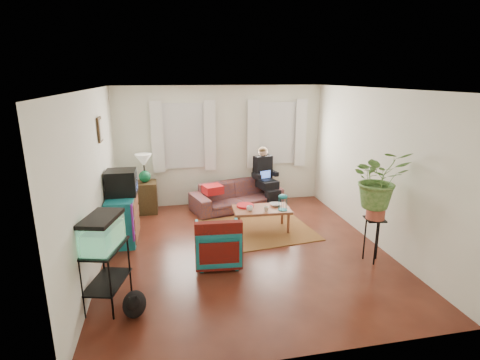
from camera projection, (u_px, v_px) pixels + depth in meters
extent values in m
cube|color=#4F2B14|center=(245.00, 250.00, 6.20)|extent=(4.50, 5.00, 0.01)
cube|color=white|center=(245.00, 89.00, 5.50)|extent=(4.50, 5.00, 0.01)
cube|color=silver|center=(221.00, 146.00, 8.21)|extent=(4.50, 0.01, 2.60)
cube|color=silver|center=(302.00, 241.00, 3.49)|extent=(4.50, 0.01, 2.60)
cube|color=silver|center=(93.00, 182.00, 5.41)|extent=(0.01, 5.00, 2.60)
cube|color=silver|center=(376.00, 168.00, 6.28)|extent=(0.01, 5.00, 2.60)
cube|color=white|center=(184.00, 136.00, 7.97)|extent=(1.08, 0.04, 1.38)
cube|color=white|center=(276.00, 133.00, 8.36)|extent=(1.08, 0.04, 1.38)
cube|color=white|center=(184.00, 137.00, 7.89)|extent=(1.36, 0.06, 1.50)
cube|color=white|center=(277.00, 134.00, 8.29)|extent=(1.36, 0.06, 1.50)
cube|color=#3D2616|center=(100.00, 129.00, 6.05)|extent=(0.04, 0.32, 0.40)
cube|color=maroon|center=(256.00, 230.00, 6.99)|extent=(2.18, 1.83, 0.01)
imported|color=brown|center=(237.00, 191.00, 8.08)|extent=(2.09, 1.30, 0.77)
cube|color=#372714|center=(146.00, 197.00, 7.85)|extent=(0.46, 0.46, 0.66)
cube|color=#115468|center=(123.00, 219.00, 6.47)|extent=(0.47, 0.91, 0.81)
cube|color=black|center=(121.00, 183.00, 6.39)|extent=(0.51, 0.46, 0.43)
cube|color=black|center=(107.00, 276.00, 4.64)|extent=(0.56, 0.78, 0.78)
cube|color=#7FD899|center=(102.00, 232.00, 4.48)|extent=(0.50, 0.70, 0.41)
ellipsoid|color=black|center=(134.00, 302.00, 4.47)|extent=(0.30, 0.44, 0.36)
imported|color=#11646A|center=(218.00, 242.00, 5.69)|extent=(0.72, 0.68, 0.69)
cube|color=#9E0A0A|center=(219.00, 241.00, 5.40)|extent=(0.70, 0.21, 0.57)
cube|color=brown|center=(261.00, 219.00, 6.95)|extent=(1.07, 0.62, 0.43)
imported|color=white|center=(250.00, 208.00, 6.75)|extent=(0.12, 0.12, 0.09)
imported|color=beige|center=(266.00, 209.00, 6.72)|extent=(0.10, 0.10, 0.09)
imported|color=white|center=(275.00, 205.00, 7.02)|extent=(0.22, 0.22, 0.05)
cylinder|color=#B21414|center=(245.00, 206.00, 6.98)|extent=(0.34, 0.34, 0.04)
cube|color=black|center=(373.00, 240.00, 5.75)|extent=(0.34, 0.34, 0.70)
imported|color=#599947|center=(378.00, 188.00, 5.53)|extent=(0.91, 0.82, 0.89)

